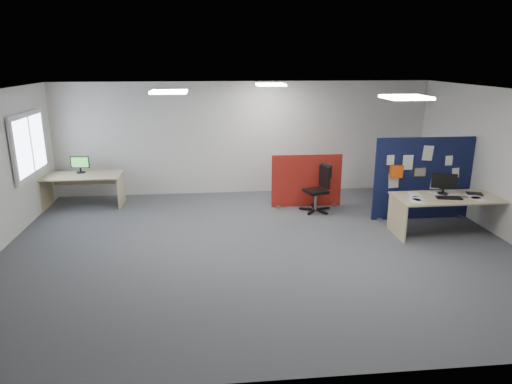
{
  "coord_description": "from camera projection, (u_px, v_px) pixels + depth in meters",
  "views": [
    {
      "loc": [
        -0.84,
        -7.44,
        3.21
      ],
      "look_at": [
        -0.07,
        0.05,
        1.0
      ],
      "focal_mm": 32.0,
      "sensor_mm": 36.0,
      "label": 1
    }
  ],
  "objects": [
    {
      "name": "desk_papers",
      "position": [
        441.0,
        196.0,
        8.52
      ],
      "size": [
        1.44,
        0.81,
        0.0
      ],
      "color": "white",
      "rests_on": "main_desk"
    },
    {
      "name": "floor",
      "position": [
        260.0,
        247.0,
        8.09
      ],
      "size": [
        9.0,
        9.0,
        0.0
      ],
      "primitive_type": "plane",
      "color": "#4C4F53",
      "rests_on": "ground"
    },
    {
      "name": "monitor_main",
      "position": [
        444.0,
        183.0,
        8.61
      ],
      "size": [
        0.44,
        0.19,
        0.4
      ],
      "rotation": [
        0.0,
        0.0,
        -0.34
      ],
      "color": "black",
      "rests_on": "main_desk"
    },
    {
      "name": "ceiling",
      "position": [
        261.0,
        91.0,
        7.33
      ],
      "size": [
        9.0,
        7.0,
        0.02
      ],
      "primitive_type": "cube",
      "color": "white",
      "rests_on": "wall_back"
    },
    {
      "name": "keyboard",
      "position": [
        449.0,
        198.0,
        8.4
      ],
      "size": [
        0.48,
        0.27,
        0.02
      ],
      "primitive_type": "cube",
      "rotation": [
        0.0,
        0.0,
        -0.21
      ],
      "color": "black",
      "rests_on": "main_desk"
    },
    {
      "name": "wall_right",
      "position": [
        510.0,
        167.0,
        8.15
      ],
      "size": [
        0.02,
        7.0,
        2.7
      ],
      "primitive_type": "cube",
      "color": "silver",
      "rests_on": "floor"
    },
    {
      "name": "mouse",
      "position": [
        465.0,
        197.0,
        8.45
      ],
      "size": [
        0.11,
        0.09,
        0.03
      ],
      "primitive_type": "cube",
      "rotation": [
        0.0,
        0.0,
        0.32
      ],
      "color": "gray",
      "rests_on": "main_desk"
    },
    {
      "name": "wall_back",
      "position": [
        244.0,
        138.0,
        11.05
      ],
      "size": [
        9.0,
        0.02,
        2.7
      ],
      "primitive_type": "cube",
      "color": "silver",
      "rests_on": "floor"
    },
    {
      "name": "wall_front",
      "position": [
        301.0,
        260.0,
        4.37
      ],
      "size": [
        9.0,
        0.02,
        2.7
      ],
      "primitive_type": "cube",
      "color": "silver",
      "rests_on": "floor"
    },
    {
      "name": "second_desk",
      "position": [
        83.0,
        182.0,
        10.2
      ],
      "size": [
        1.69,
        0.85,
        0.73
      ],
      "color": "tan",
      "rests_on": "floor"
    },
    {
      "name": "ceiling_lights",
      "position": [
        275.0,
        90.0,
        8.01
      ],
      "size": [
        4.1,
        4.1,
        0.04
      ],
      "color": "white",
      "rests_on": "ceiling"
    },
    {
      "name": "window",
      "position": [
        30.0,
        145.0,
        9.13
      ],
      "size": [
        0.06,
        1.7,
        1.3
      ],
      "color": "white",
      "rests_on": "wall_left"
    },
    {
      "name": "red_divider",
      "position": [
        307.0,
        181.0,
        10.17
      ],
      "size": [
        1.57,
        0.3,
        1.18
      ],
      "rotation": [
        0.0,
        0.0,
        -0.01
      ],
      "color": "#A92615",
      "rests_on": "floor"
    },
    {
      "name": "monitor_second",
      "position": [
        80.0,
        164.0,
        10.23
      ],
      "size": [
        0.41,
        0.19,
        0.38
      ],
      "rotation": [
        0.0,
        0.0,
        -0.07
      ],
      "color": "black",
      "rests_on": "second_desk"
    },
    {
      "name": "main_desk",
      "position": [
        447.0,
        204.0,
        8.6
      ],
      "size": [
        2.01,
        0.89,
        0.73
      ],
      "color": "tan",
      "rests_on": "floor"
    },
    {
      "name": "office_chair",
      "position": [
        320.0,
        185.0,
        9.85
      ],
      "size": [
        0.68,
        0.65,
        1.02
      ],
      "rotation": [
        0.0,
        0.0,
        0.29
      ],
      "color": "black",
      "rests_on": "floor"
    },
    {
      "name": "navy_divider",
      "position": [
        422.0,
        179.0,
        9.31
      ],
      "size": [
        2.06,
        0.3,
        1.7
      ],
      "color": "#110F3A",
      "rests_on": "floor"
    },
    {
      "name": "paper_tray",
      "position": [
        475.0,
        194.0,
        8.67
      ],
      "size": [
        0.34,
        0.3,
        0.01
      ],
      "primitive_type": "cube",
      "rotation": [
        0.0,
        0.0,
        -0.34
      ],
      "color": "black",
      "rests_on": "main_desk"
    }
  ]
}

